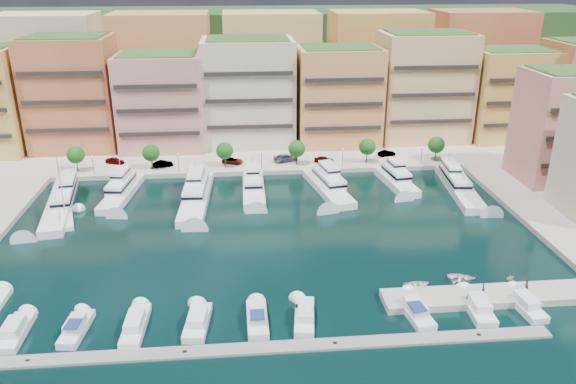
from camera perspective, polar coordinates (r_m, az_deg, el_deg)
name	(u,v)px	position (r m, az deg, el deg)	size (l,w,h in m)	color
ground	(270,236)	(95.53, -1.80, -4.54)	(400.00, 400.00, 0.00)	black
north_quay	(256,135)	(153.45, -3.23, 5.85)	(220.00, 64.00, 2.00)	#9E998E
hillside	(251,96)	(199.98, -3.77, 9.67)	(240.00, 40.00, 58.00)	#1B3D18
south_pontoon	(261,349)	(69.92, -2.78, -15.67)	(72.00, 2.20, 0.35)	gray
finger_pier	(497,299)	(83.92, 20.46, -10.14)	(32.00, 5.00, 2.00)	#9E998E
apartment_1	(73,93)	(145.59, -21.02, 9.35)	(20.00, 16.50, 26.80)	#C87742
apartment_2	(162,102)	(139.86, -12.72, 8.96)	(20.00, 15.50, 22.80)	tan
apartment_3	(249,92)	(140.33, -4.02, 10.11)	(22.00, 16.50, 25.80)	beige
apartment_4	(338,96)	(140.75, 5.13, 9.69)	(20.00, 15.50, 23.80)	#DB8652
apartment_5	(423,87)	(147.79, 13.58, 10.36)	(22.00, 16.50, 26.80)	#E7B07A
apartment_6	(510,95)	(154.78, 21.59, 9.20)	(20.00, 15.50, 22.80)	gold
apartment_east_a	(567,126)	(128.33, 26.50, 6.01)	(18.00, 14.50, 22.80)	tan
backblock_0	(52,71)	(169.16, -22.87, 11.28)	(26.00, 18.00, 30.00)	beige
backblock_1	(163,69)	(162.79, -12.55, 12.09)	(26.00, 18.00, 30.00)	#DB8652
backblock_2	(271,67)	(161.82, -1.71, 12.54)	(26.00, 18.00, 30.00)	#E7B07A
backblock_3	(376,66)	(166.35, 8.91, 12.55)	(26.00, 18.00, 30.00)	gold
backblock_4	(477,64)	(175.94, 18.66, 12.20)	(26.00, 18.00, 30.00)	#C87742
tree_0	(76,155)	(129.61, -20.76, 3.54)	(3.80, 3.80, 5.65)	#473323
tree_1	(151,153)	(126.21, -13.75, 3.89)	(3.80, 3.80, 5.65)	#473323
tree_2	(225,151)	(124.77, -6.46, 4.18)	(3.80, 3.80, 5.65)	#473323
tree_3	(297,149)	(125.38, 0.89, 4.41)	(3.80, 3.80, 5.65)	#473323
tree_4	(367,147)	(128.00, 8.05, 4.57)	(3.80, 3.80, 5.65)	#473323
tree_5	(436,145)	(132.52, 14.83, 4.65)	(3.80, 3.80, 5.65)	#473323
lamppost_0	(93,162)	(126.74, -19.22, 2.91)	(0.30, 0.30, 4.20)	black
lamppost_1	(178,159)	(123.54, -11.10, 3.27)	(0.30, 0.30, 4.20)	black
lamppost_2	(261,157)	(122.92, -2.72, 3.57)	(0.30, 0.30, 4.20)	black
lamppost_3	(343,155)	(124.92, 5.57, 3.80)	(0.30, 0.30, 4.20)	black
lamppost_4	(422,152)	(129.41, 13.45, 3.94)	(0.30, 0.30, 4.20)	black
yacht_0	(61,200)	(115.32, -22.06, -0.76)	(8.24, 27.20, 7.30)	white
yacht_1	(122,191)	(116.13, -16.54, 0.08)	(6.35, 18.81, 7.30)	white
yacht_2	(196,194)	(111.28, -9.28, -0.17)	(5.86, 25.15, 7.30)	white
yacht_3	(253,186)	(113.83, -3.53, 0.61)	(4.45, 18.29, 7.30)	white
yacht_4	(328,186)	(114.40, 4.05, 0.65)	(8.29, 20.54, 7.30)	white
yacht_5	(396,179)	(119.55, 10.91, 1.31)	(6.09, 15.71, 7.30)	white
yacht_6	(458,184)	(119.80, 16.85, 0.78)	(6.73, 24.38, 7.30)	white
cruiser_0	(15,332)	(79.24, -25.98, -12.67)	(2.66, 7.77, 2.55)	white
cruiser_1	(76,329)	(76.88, -20.72, -12.86)	(3.15, 7.55, 2.66)	white
cruiser_2	(135,326)	(75.22, -15.24, -12.97)	(2.82, 8.91, 2.55)	white
cruiser_3	(197,322)	(74.19, -9.18, -12.94)	(3.51, 7.96, 2.55)	white
cruiser_4	(257,319)	(73.93, -3.14, -12.77)	(2.69, 7.83, 2.66)	white
cruiser_5	(305,317)	(74.34, 1.69, -12.55)	(3.52, 8.42, 2.55)	white
cruiser_7	(415,311)	(77.19, 12.73, -11.69)	(3.62, 8.52, 2.66)	white
cruiser_8	(477,308)	(80.11, 18.69, -11.06)	(3.25, 8.29, 2.55)	white
cruiser_9	(525,305)	(82.85, 22.91, -10.53)	(3.18, 7.87, 2.55)	white
sailboat_2	(65,220)	(108.26, -21.72, -2.69)	(5.19, 9.34, 13.20)	white
tender_2	(461,278)	(86.57, 17.19, -8.32)	(2.85, 3.99, 0.83)	silver
tender_0	(417,285)	(83.04, 12.95, -9.23)	(2.86, 4.01, 0.83)	silver
tender_3	(510,278)	(88.91, 21.65, -8.10)	(1.38, 1.60, 0.84)	beige
car_0	(115,161)	(132.84, -17.17, 3.06)	(1.72, 4.29, 1.46)	gray
car_1	(163,164)	(127.96, -12.59, 2.81)	(1.53, 4.39, 1.45)	gray
car_2	(233,161)	(127.68, -5.65, 3.18)	(2.20, 4.78, 1.33)	gray
car_3	(286,158)	(128.49, -0.22, 3.50)	(2.38, 5.85, 1.70)	gray
car_4	(324,159)	(127.96, 3.66, 3.32)	(1.75, 4.36, 1.48)	gray
car_5	(387,153)	(134.12, 10.00, 3.89)	(1.46, 4.19, 1.38)	gray
person_0	(483,288)	(82.22, 19.23, -9.23)	(0.56, 0.36, 1.52)	#252A4B
person_1	(526,284)	(85.08, 23.03, -8.64)	(0.82, 0.64, 1.68)	#4E352F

